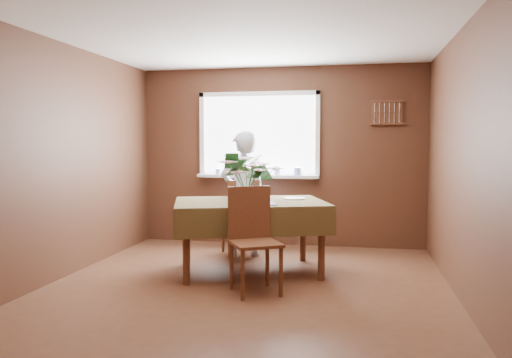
% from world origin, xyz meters
% --- Properties ---
extents(floor, '(4.50, 4.50, 0.00)m').
position_xyz_m(floor, '(0.00, 0.00, 0.00)').
color(floor, '#4E2B1A').
rests_on(floor, ground).
extents(ceiling, '(4.50, 4.50, 0.00)m').
position_xyz_m(ceiling, '(0.00, 0.00, 2.50)').
color(ceiling, white).
rests_on(ceiling, wall_back).
extents(wall_back, '(4.00, 0.00, 4.00)m').
position_xyz_m(wall_back, '(0.00, 2.25, 1.25)').
color(wall_back, brown).
rests_on(wall_back, floor).
extents(wall_front, '(4.00, 0.00, 4.00)m').
position_xyz_m(wall_front, '(0.00, -2.25, 1.25)').
color(wall_front, brown).
rests_on(wall_front, floor).
extents(wall_left, '(0.00, 4.50, 4.50)m').
position_xyz_m(wall_left, '(-2.00, 0.00, 1.25)').
color(wall_left, brown).
rests_on(wall_left, floor).
extents(wall_right, '(0.00, 4.50, 4.50)m').
position_xyz_m(wall_right, '(2.00, 0.00, 1.25)').
color(wall_right, brown).
rests_on(wall_right, floor).
extents(window_assembly, '(1.72, 0.20, 1.22)m').
position_xyz_m(window_assembly, '(-0.29, 2.20, 1.35)').
color(window_assembly, white).
rests_on(window_assembly, wall_back).
extents(spoon_rack, '(0.44, 0.05, 0.33)m').
position_xyz_m(spoon_rack, '(1.45, 2.22, 1.85)').
color(spoon_rack, brown).
rests_on(spoon_rack, wall_back).
extents(dining_table, '(1.91, 1.59, 0.80)m').
position_xyz_m(dining_table, '(-0.09, 0.66, 0.70)').
color(dining_table, brown).
rests_on(dining_table, floor).
extents(chair_far, '(0.57, 0.57, 0.97)m').
position_xyz_m(chair_far, '(-0.37, 1.45, 0.53)').
color(chair_far, brown).
rests_on(chair_far, floor).
extents(chair_near, '(0.59, 0.59, 1.01)m').
position_xyz_m(chair_near, '(0.09, -0.03, 0.55)').
color(chair_near, brown).
rests_on(chair_near, floor).
extents(seated_woman, '(0.69, 0.63, 1.59)m').
position_xyz_m(seated_woman, '(-0.33, 1.38, 0.80)').
color(seated_woman, white).
rests_on(seated_woman, floor).
extents(flower_bouquet, '(0.60, 0.60, 0.51)m').
position_xyz_m(flower_bouquet, '(-0.07, 0.45, 1.13)').
color(flower_bouquet, white).
rests_on(flower_bouquet, dining_table).
extents(side_plate, '(0.28, 0.28, 0.01)m').
position_xyz_m(side_plate, '(0.37, 0.97, 0.80)').
color(side_plate, white).
rests_on(side_plate, dining_table).
extents(table_knife, '(0.05, 0.20, 0.00)m').
position_xyz_m(table_knife, '(0.13, 0.49, 0.81)').
color(table_knife, silver).
rests_on(table_knife, dining_table).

